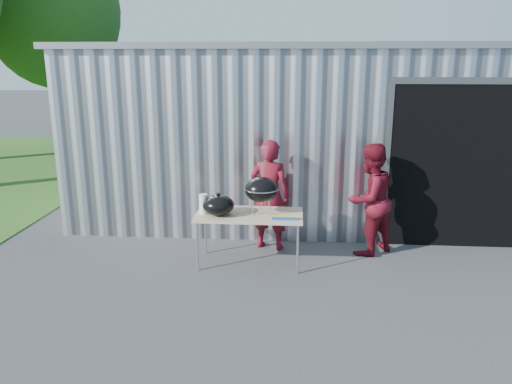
# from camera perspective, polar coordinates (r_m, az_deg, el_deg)

# --- Properties ---
(ground) EXTENTS (80.00, 80.00, 0.00)m
(ground) POSITION_cam_1_polar(r_m,az_deg,el_deg) (6.61, -1.59, -10.63)
(ground) COLOR #3A3A3C
(building) EXTENTS (8.20, 6.20, 3.10)m
(building) POSITION_cam_1_polar(r_m,az_deg,el_deg) (10.60, 5.93, 7.76)
(building) COLOR silver
(building) RESTS_ON ground
(tree_far) EXTENTS (3.91, 3.91, 6.48)m
(tree_far) POSITION_cam_1_polar(r_m,az_deg,el_deg) (16.60, -22.30, 18.64)
(tree_far) COLOR #442D19
(tree_far) RESTS_ON ground
(folding_table) EXTENTS (1.50, 0.75, 0.75)m
(folding_table) POSITION_cam_1_polar(r_m,az_deg,el_deg) (7.04, -0.78, -2.78)
(folding_table) COLOR tan
(folding_table) RESTS_ON ground
(kettle_grill) EXTENTS (0.48, 0.48, 0.95)m
(kettle_grill) POSITION_cam_1_polar(r_m,az_deg,el_deg) (6.92, 0.60, 0.83)
(kettle_grill) COLOR black
(kettle_grill) RESTS_ON folding_table
(grill_lid) EXTENTS (0.44, 0.44, 0.32)m
(grill_lid) POSITION_cam_1_polar(r_m,az_deg,el_deg) (6.94, -4.33, -1.50)
(grill_lid) COLOR black
(grill_lid) RESTS_ON folding_table
(paper_towels) EXTENTS (0.12, 0.12, 0.28)m
(paper_towels) POSITION_cam_1_polar(r_m,az_deg,el_deg) (7.02, -6.02, -1.36)
(paper_towels) COLOR white
(paper_towels) RESTS_ON folding_table
(white_tub) EXTENTS (0.20, 0.15, 0.10)m
(white_tub) POSITION_cam_1_polar(r_m,az_deg,el_deg) (7.30, -4.93, -1.44)
(white_tub) COLOR white
(white_tub) RESTS_ON folding_table
(foil_box) EXTENTS (0.32, 0.05, 0.06)m
(foil_box) POSITION_cam_1_polar(r_m,az_deg,el_deg) (6.75, 3.21, -2.94)
(foil_box) COLOR #1B43B5
(foil_box) RESTS_ON folding_table
(person_cook) EXTENTS (0.71, 0.56, 1.70)m
(person_cook) POSITION_cam_1_polar(r_m,az_deg,el_deg) (7.59, 1.58, -0.33)
(person_cook) COLOR maroon
(person_cook) RESTS_ON ground
(person_bystander) EXTENTS (1.03, 1.01, 1.68)m
(person_bystander) POSITION_cam_1_polar(r_m,az_deg,el_deg) (7.58, 12.82, -0.84)
(person_bystander) COLOR maroon
(person_bystander) RESTS_ON ground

